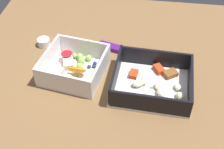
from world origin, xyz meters
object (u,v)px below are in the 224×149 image
object	(u,v)px
paper_cup_liner	(44,42)
fruit_bowl	(74,67)
candy_bar	(111,47)
pasta_container	(152,83)

from	to	relation	value
paper_cup_liner	fruit_bowl	bearing A→B (deg)	-41.67
fruit_bowl	candy_bar	xyz separation A→B (cm)	(7.74, 10.64, -1.33)
candy_bar	pasta_container	bearing A→B (deg)	-48.41
fruit_bowl	candy_bar	world-z (taller)	fruit_bowl
fruit_bowl	pasta_container	bearing A→B (deg)	-7.67
pasta_container	fruit_bowl	bearing A→B (deg)	175.17
pasta_container	candy_bar	size ratio (longest dim) A/B	2.73
pasta_container	paper_cup_liner	xyz separation A→B (cm)	(-30.44, 12.35, -0.64)
pasta_container	paper_cup_liner	distance (cm)	32.85
candy_bar	paper_cup_liner	xyz separation A→B (cm)	(-18.66, -0.91, 0.43)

